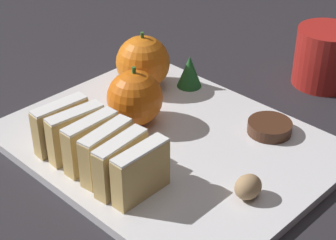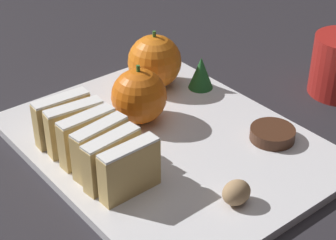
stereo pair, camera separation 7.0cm
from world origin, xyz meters
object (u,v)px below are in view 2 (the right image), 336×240
(orange_far, at_px, (138,97))
(chocolate_cookie, at_px, (272,134))
(orange_near, at_px, (155,62))
(walnut, at_px, (236,192))

(orange_far, xyz_separation_m, chocolate_cookie, (0.11, -0.14, -0.03))
(orange_near, distance_m, walnut, 0.29)
(chocolate_cookie, bearing_deg, orange_near, 98.03)
(orange_near, height_order, orange_far, orange_near)
(walnut, relative_size, chocolate_cookie, 0.59)
(walnut, bearing_deg, orange_far, 85.12)
(orange_near, distance_m, chocolate_cookie, 0.21)
(orange_near, relative_size, walnut, 2.57)
(orange_far, relative_size, walnut, 2.42)
(orange_far, relative_size, chocolate_cookie, 1.42)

